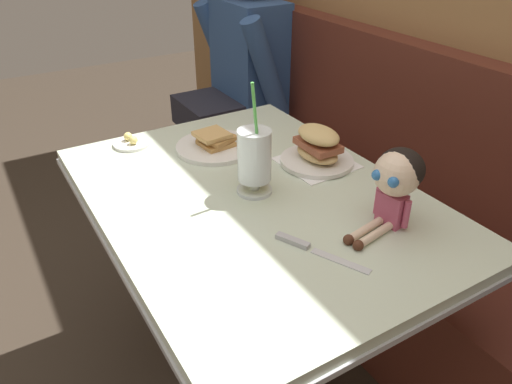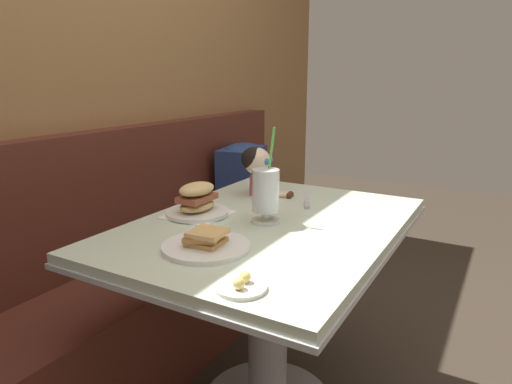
# 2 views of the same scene
# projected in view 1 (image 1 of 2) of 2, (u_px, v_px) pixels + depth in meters

# --- Properties ---
(booth_bench) EXTENTS (2.60, 0.48, 1.00)m
(booth_bench) POSITION_uv_depth(u_px,v_px,m) (400.00, 245.00, 1.83)
(booth_bench) COLOR #512319
(booth_bench) RESTS_ON ground
(diner_table) EXTENTS (1.11, 0.81, 0.74)m
(diner_table) POSITION_uv_depth(u_px,v_px,m) (254.00, 252.00, 1.44)
(diner_table) COLOR beige
(diner_table) RESTS_ON ground
(toast_plate) EXTENTS (0.25, 0.25, 0.06)m
(toast_plate) POSITION_uv_depth(u_px,v_px,m) (215.00, 144.00, 1.57)
(toast_plate) COLOR white
(toast_plate) RESTS_ON diner_table
(milkshake_glass) EXTENTS (0.10, 0.10, 0.32)m
(milkshake_glass) POSITION_uv_depth(u_px,v_px,m) (254.00, 158.00, 1.30)
(milkshake_glass) COLOR silver
(milkshake_glass) RESTS_ON diner_table
(sandwich_plate) EXTENTS (0.22, 0.22, 0.12)m
(sandwich_plate) POSITION_uv_depth(u_px,v_px,m) (318.00, 149.00, 1.47)
(sandwich_plate) COLOR white
(sandwich_plate) RESTS_ON diner_table
(butter_saucer) EXTENTS (0.12, 0.12, 0.04)m
(butter_saucer) POSITION_uv_depth(u_px,v_px,m) (132.00, 142.00, 1.60)
(butter_saucer) COLOR white
(butter_saucer) RESTS_ON diner_table
(butter_knife) EXTENTS (0.22, 0.12, 0.01)m
(butter_knife) POSITION_uv_depth(u_px,v_px,m) (305.00, 246.00, 1.13)
(butter_knife) COLOR silver
(butter_knife) RESTS_ON diner_table
(seated_doll) EXTENTS (0.13, 0.23, 0.20)m
(seated_doll) POSITION_uv_depth(u_px,v_px,m) (397.00, 178.00, 1.15)
(seated_doll) COLOR #B74C6B
(seated_doll) RESTS_ON diner_table
(diner_patron) EXTENTS (0.55, 0.48, 0.81)m
(diner_patron) POSITION_uv_depth(u_px,v_px,m) (243.00, 63.00, 2.39)
(diner_patron) COLOR #2D4C7F
(diner_patron) RESTS_ON booth_bench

